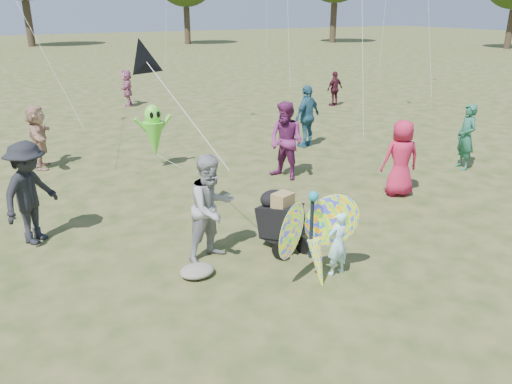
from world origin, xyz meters
TOP-DOWN VIEW (x-y plane):
  - ground at (0.00, 0.00)m, footprint 160.00×160.00m
  - child_girl at (0.51, 0.06)m, footprint 0.42×0.29m
  - adult_man at (-1.03, 1.56)m, footprint 1.07×0.93m
  - grey_bag at (-1.53, 1.11)m, footprint 0.58×0.47m
  - crowd_a at (4.05, 2.31)m, footprint 1.00×0.81m
  - crowd_b at (-3.64, 3.77)m, footprint 1.39×1.38m
  - crowd_c at (4.62, 6.89)m, footprint 1.21×0.81m
  - crowd_d at (-2.93, 8.55)m, footprint 0.81×1.67m
  - crowd_e at (2.38, 4.58)m, footprint 1.04×1.16m
  - crowd_f at (7.03, 2.94)m, footprint 0.62×0.75m
  - crowd_h at (9.56, 11.90)m, footprint 0.92×0.50m
  - crowd_j at (1.63, 16.34)m, footprint 0.92×1.53m
  - jogging_stroller at (0.19, 1.33)m, footprint 0.72×1.13m
  - butterfly_kite at (0.04, 0.06)m, footprint 1.74×0.75m
  - delta_kite_rig at (-1.45, 3.26)m, footprint 1.28×1.93m
  - alien_kite at (-0.23, 7.02)m, footprint 1.12×0.69m

SIDE VIEW (x-z plane):
  - ground at x=0.00m, z-range 0.00..0.00m
  - grey_bag at x=-1.53m, z-range 0.00..0.18m
  - child_girl at x=0.51m, z-range 0.00..1.12m
  - jogging_stroller at x=0.19m, z-range 0.07..1.16m
  - crowd_h at x=9.56m, z-range 0.00..1.49m
  - butterfly_kite at x=0.04m, z-range -0.10..1.63m
  - crowd_j at x=1.63m, z-range 0.00..1.57m
  - crowd_d at x=-2.93m, z-range 0.00..1.72m
  - crowd_f at x=7.03m, z-range 0.00..1.76m
  - crowd_a at x=4.05m, z-range 0.00..1.77m
  - adult_man at x=-1.03m, z-range 0.00..1.88m
  - crowd_c at x=4.62m, z-range 0.00..1.91m
  - crowd_b at x=-3.64m, z-range 0.00..1.93m
  - alien_kite at x=-0.23m, z-range 0.10..1.84m
  - crowd_e at x=2.38m, z-range 0.00..1.96m
  - delta_kite_rig at x=-1.45m, z-range 2.16..4.29m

